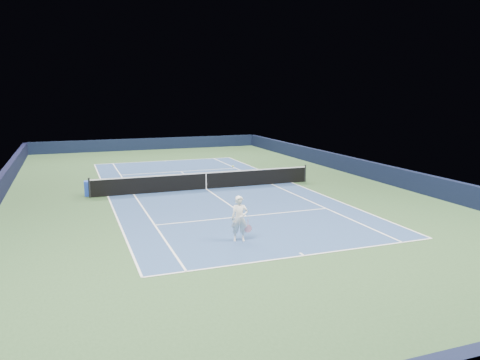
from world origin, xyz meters
name	(u,v)px	position (x,y,z in m)	size (l,w,h in m)	color
ground	(206,189)	(0.00, 0.00, 0.00)	(40.00, 40.00, 0.00)	#2C4A28
wall_far	(148,144)	(0.00, 19.82, 0.55)	(22.00, 0.35, 1.10)	black
wall_right	(365,169)	(10.82, 0.00, 0.55)	(0.35, 40.00, 1.10)	black
court_surface	(206,189)	(0.00, 0.00, 0.00)	(10.97, 23.77, 0.01)	navy
baseline_far	(165,161)	(0.00, 11.88, 0.01)	(10.97, 0.08, 0.00)	white
baseline_near	(304,256)	(0.00, -11.88, 0.01)	(10.97, 0.08, 0.00)	white
sideline_doubles_right	(292,183)	(5.49, 0.00, 0.01)	(0.08, 23.77, 0.00)	white
sideline_doubles_left	(108,196)	(-5.49, 0.00, 0.01)	(0.08, 23.77, 0.00)	white
sideline_singles_right	(271,184)	(4.12, 0.00, 0.01)	(0.08, 23.77, 0.00)	white
sideline_singles_left	(134,194)	(-4.12, 0.00, 0.01)	(0.08, 23.77, 0.00)	white
service_line_far	(181,171)	(0.00, 6.40, 0.01)	(8.23, 0.08, 0.00)	white
service_line_near	(246,216)	(0.00, -6.40, 0.01)	(8.23, 0.08, 0.00)	white
center_service_line	(206,189)	(0.00, 0.00, 0.01)	(0.08, 12.80, 0.00)	white
center_mark_far	(165,161)	(0.00, 11.73, 0.01)	(0.08, 0.30, 0.00)	white
center_mark_near	(302,254)	(0.00, -11.73, 0.01)	(0.08, 0.30, 0.00)	white
tennis_net	(206,180)	(0.00, 0.00, 0.50)	(12.90, 0.10, 1.07)	black
sponsor_cube	(89,188)	(-6.40, 0.50, 0.40)	(0.57, 0.47, 0.81)	blue
tennis_player	(240,219)	(-1.50, -9.59, 0.86)	(0.83, 1.31, 2.71)	white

